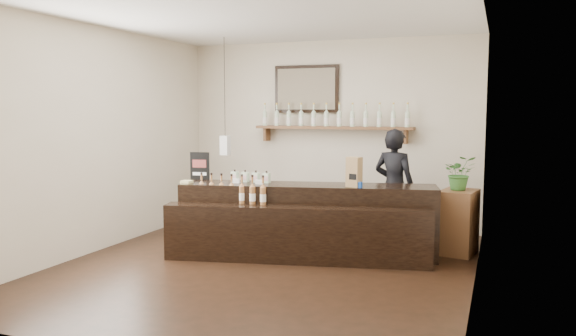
# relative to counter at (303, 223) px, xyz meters

# --- Properties ---
(ground) EXTENTS (5.00, 5.00, 0.00)m
(ground) POSITION_rel_counter_xyz_m (-0.26, -0.59, -0.41)
(ground) COLOR black
(ground) RESTS_ON ground
(room_shell) EXTENTS (5.00, 5.00, 5.00)m
(room_shell) POSITION_rel_counter_xyz_m (-0.26, -0.59, 1.30)
(room_shell) COLOR beige
(room_shell) RESTS_ON ground
(back_wall_decor) EXTENTS (2.66, 0.96, 1.69)m
(back_wall_decor) POSITION_rel_counter_xyz_m (-0.41, 1.79, 1.35)
(back_wall_decor) COLOR brown
(back_wall_decor) RESTS_ON ground
(counter) EXTENTS (3.14, 1.47, 1.01)m
(counter) POSITION_rel_counter_xyz_m (0.00, 0.00, 0.00)
(counter) COLOR black
(counter) RESTS_ON ground
(promo_sign) EXTENTS (0.25, 0.07, 0.36)m
(promo_sign) POSITION_rel_counter_xyz_m (-1.45, 0.07, 0.63)
(promo_sign) COLOR black
(promo_sign) RESTS_ON counter
(paper_bag) EXTENTS (0.19, 0.16, 0.35)m
(paper_bag) POSITION_rel_counter_xyz_m (0.59, 0.10, 0.63)
(paper_bag) COLOR #977A48
(paper_bag) RESTS_ON counter
(tape_dispenser) EXTENTS (0.15, 0.08, 0.12)m
(tape_dispenser) POSITION_rel_counter_xyz_m (0.63, 0.07, 0.50)
(tape_dispenser) COLOR blue
(tape_dispenser) RESTS_ON counter
(side_cabinet) EXTENTS (0.48, 0.60, 0.79)m
(side_cabinet) POSITION_rel_counter_xyz_m (1.74, 0.82, -0.01)
(side_cabinet) COLOR brown
(side_cabinet) RESTS_ON ground
(potted_plant) EXTENTS (0.45, 0.41, 0.42)m
(potted_plant) POSITION_rel_counter_xyz_m (1.74, 0.82, 0.59)
(potted_plant) COLOR #38712D
(potted_plant) RESTS_ON side_cabinet
(shopkeeper) EXTENTS (0.72, 0.57, 1.73)m
(shopkeeper) POSITION_rel_counter_xyz_m (0.91, 0.96, 0.46)
(shopkeeper) COLOR black
(shopkeeper) RESTS_ON ground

